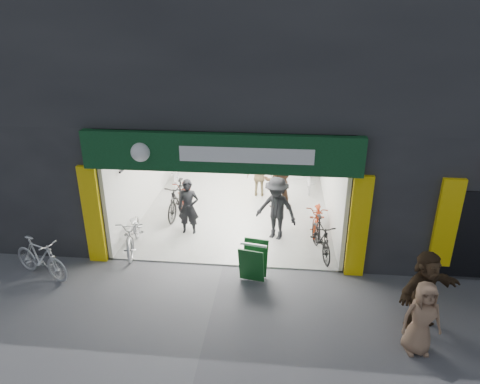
% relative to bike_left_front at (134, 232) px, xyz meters
% --- Properties ---
extents(ground, '(60.00, 60.00, 0.00)m').
position_rel_bike_left_front_xyz_m(ground, '(2.50, -0.60, -0.51)').
color(ground, '#56565B').
rests_on(ground, ground).
extents(building, '(17.00, 10.27, 8.00)m').
position_rel_bike_left_front_xyz_m(building, '(3.41, 4.39, 3.80)').
color(building, '#232326').
rests_on(building, ground).
extents(bike_left_front, '(1.05, 2.06, 1.03)m').
position_rel_bike_left_front_xyz_m(bike_left_front, '(0.00, 0.00, 0.00)').
color(bike_left_front, '#A5A5AA').
rests_on(bike_left_front, ground).
extents(bike_left_midfront, '(0.70, 1.95, 1.15)m').
position_rel_bike_left_front_xyz_m(bike_left_midfront, '(0.70, 2.18, 0.06)').
color(bike_left_midfront, black).
rests_on(bike_left_midfront, ground).
extents(bike_left_midback, '(0.79, 1.82, 0.93)m').
position_rel_bike_left_front_xyz_m(bike_left_midback, '(0.70, 3.06, -0.05)').
color(bike_left_midback, maroon).
rests_on(bike_left_midback, ground).
extents(bike_left_back, '(0.69, 1.63, 0.95)m').
position_rel_bike_left_front_xyz_m(bike_left_back, '(0.00, 4.77, -0.04)').
color(bike_left_back, '#B6B6BB').
rests_on(bike_left_back, ground).
extents(bike_right_front, '(0.81, 1.78, 1.03)m').
position_rel_bike_left_front_xyz_m(bike_right_front, '(5.00, 0.21, 0.00)').
color(bike_right_front, black).
rests_on(bike_right_front, ground).
extents(bike_right_mid, '(0.85, 1.81, 0.91)m').
position_rel_bike_left_front_xyz_m(bike_right_mid, '(5.00, 1.62, -0.06)').
color(bike_right_mid, '#97290D').
rests_on(bike_right_mid, ground).
extents(bike_right_back, '(0.53, 1.76, 1.05)m').
position_rel_bike_left_front_xyz_m(bike_right_back, '(4.90, 4.81, 0.01)').
color(bike_right_back, '#A7A8AC').
rests_on(bike_right_back, ground).
extents(parked_bike, '(1.79, 1.09, 1.04)m').
position_rel_bike_left_front_xyz_m(parked_bike, '(-1.79, -1.51, 0.01)').
color(parked_bike, silver).
rests_on(parked_bike, ground).
extents(customer_a, '(0.61, 0.41, 1.67)m').
position_rel_bike_left_front_xyz_m(customer_a, '(1.29, 1.02, 0.32)').
color(customer_a, black).
rests_on(customer_a, ground).
extents(customer_b, '(1.03, 0.85, 1.93)m').
position_rel_bike_left_front_xyz_m(customer_b, '(3.81, 3.10, 0.45)').
color(customer_b, '#362418').
rests_on(customer_b, ground).
extents(customer_c, '(1.38, 1.11, 1.86)m').
position_rel_bike_left_front_xyz_m(customer_c, '(3.80, 0.97, 0.42)').
color(customer_c, black).
rests_on(customer_c, ground).
extents(customer_d, '(0.88, 0.37, 1.50)m').
position_rel_bike_left_front_xyz_m(customer_d, '(3.16, 3.97, 0.24)').
color(customer_d, '#927C55').
rests_on(customer_d, ground).
extents(pedestrian_near, '(0.78, 0.55, 1.51)m').
position_rel_bike_left_front_xyz_m(pedestrian_near, '(6.57, -3.17, 0.24)').
color(pedestrian_near, '#85644D').
rests_on(pedestrian_near, ground).
extents(pedestrian_far, '(1.62, 1.30, 1.72)m').
position_rel_bike_left_front_xyz_m(pedestrian_far, '(6.80, -2.43, 0.35)').
color(pedestrian_far, '#39291A').
rests_on(pedestrian_far, ground).
extents(sandwich_board, '(0.70, 0.72, 0.93)m').
position_rel_bike_left_front_xyz_m(sandwich_board, '(3.31, -1.10, -0.00)').
color(sandwich_board, '#104319').
rests_on(sandwich_board, ground).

